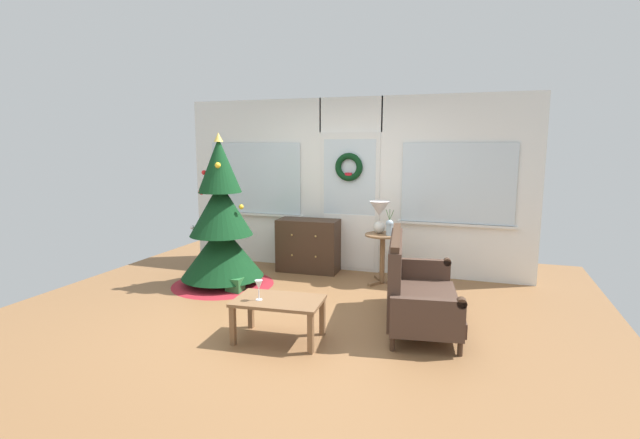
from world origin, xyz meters
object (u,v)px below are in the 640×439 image
Objects in this scene: christmas_tree at (221,231)px; wine_glass at (259,286)px; table_lamp at (379,213)px; gift_box at (235,285)px; coffee_table at (279,305)px; dresser_cabinet at (308,245)px; side_table at (382,248)px; settee_sofa at (413,289)px; flower_vase at (390,227)px.

christmas_tree is 10.40× the size of wine_glass.
gift_box is at bearing -146.49° from table_lamp.
coffee_table is at bearing 25.24° from wine_glass.
christmas_tree is 4.61× the size of table_lamp.
dresser_cabinet is 1.26m from table_lamp.
coffee_table is 1.63m from gift_box.
side_table is 0.49m from table_lamp.
coffee_table is (-0.57, -2.19, -0.14)m from side_table.
table_lamp reaches higher than gift_box.
christmas_tree reaches higher than gift_box.
settee_sofa is 8.40× the size of gift_box.
christmas_tree reaches higher than settee_sofa.
flower_vase is at bearing 111.31° from settee_sofa.
coffee_table is 4.51× the size of wine_glass.
christmas_tree is 2.08m from coffee_table.
dresser_cabinet is at bearing 166.08° from flower_vase.
side_table is at bearing 114.09° from settee_sofa.
table_lamp is at bearing 146.31° from side_table.
side_table is at bearing 75.47° from coffee_table.
christmas_tree reaches higher than coffee_table.
settee_sofa is 1.44m from flower_vase.
side_table is 2.27m from coffee_table.
gift_box is (-1.69, -1.04, -0.39)m from side_table.
settee_sofa reaches higher than wine_glass.
christmas_tree reaches higher than dresser_cabinet.
flower_vase reaches higher than coffee_table.
side_table reaches higher than gift_box.
gift_box is at bearing 127.63° from wine_glass.
settee_sofa is 1.45m from coffee_table.
christmas_tree is 2.98× the size of side_table.
table_lamp is 2.24× the size of gift_box.
coffee_table is at bearing -107.40° from flower_vase.
coffee_table is (-0.51, -2.23, -0.62)m from table_lamp.
table_lamp is (1.11, -0.21, 0.58)m from dresser_cabinet.
side_table is 3.47× the size of gift_box.
gift_box is at bearing 172.39° from settee_sofa.
wine_glass is at bearing -107.94° from side_table.
wine_glass is at bearing -145.19° from settee_sofa.
side_table is 2.02m from gift_box.
table_lamp is at bearing -10.93° from dresser_cabinet.
dresser_cabinet is 2.57m from wine_glass.
christmas_tree is at bearing 167.44° from settee_sofa.
christmas_tree reaches higher than table_lamp.
coffee_table is (-1.17, -0.85, -0.03)m from settee_sofa.
coffee_table reaches higher than gift_box.
table_lamp is 0.25m from flower_vase.
flower_vase is at bearing -30.96° from side_table.
table_lamp reaches higher than settee_sofa.
table_lamp is at bearing 22.08° from christmas_tree.
christmas_tree is 10.33× the size of gift_box.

